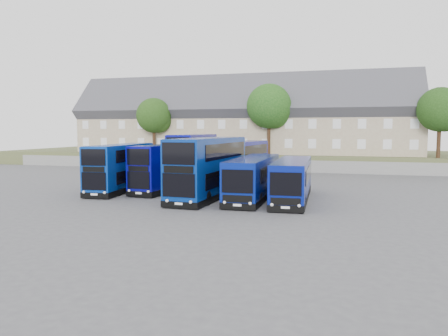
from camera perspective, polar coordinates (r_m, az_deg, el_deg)
ground at (r=33.24m, az=-5.60°, el=-4.12°), size 120.00×120.00×0.00m
retaining_wall at (r=56.00m, az=3.54°, el=0.38°), size 70.00×0.40×1.50m
earth_bank at (r=65.75m, az=5.46°, el=1.27°), size 80.00×20.00×2.00m
terrace_row at (r=62.37m, az=2.09°, el=6.23°), size 48.00×10.40×11.20m
dd_front_left at (r=38.69m, az=-13.31°, el=-0.04°), size 3.26×10.16×3.97m
dd_front_mid at (r=38.40m, az=-7.31°, el=0.00°), size 2.97×10.08×3.95m
dd_front_right at (r=34.05m, az=-1.99°, el=-0.05°), size 3.08×11.66×4.60m
dd_rear_left at (r=49.41m, az=-3.97°, el=1.57°), size 3.61×11.99×4.70m
dd_rear_right at (r=45.17m, az=2.64°, el=0.83°), size 3.11×10.28×4.03m
coach_east_a at (r=33.70m, az=3.88°, el=-1.35°), size 2.75×11.53×3.13m
coach_east_b at (r=32.99m, az=8.93°, el=-1.63°), size 2.87×11.17×3.02m
tree_west at (r=61.40m, az=-9.00°, el=6.62°), size 4.80×4.80×7.65m
tree_mid at (r=57.03m, az=6.06°, el=7.80°), size 5.76×5.76×9.18m
tree_east at (r=56.48m, az=26.50°, el=6.64°), size 5.12×5.12×8.16m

